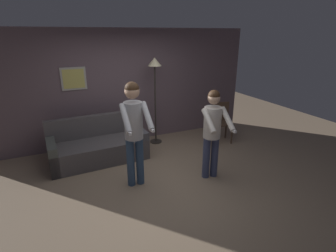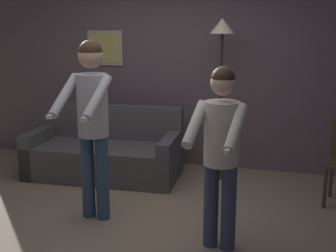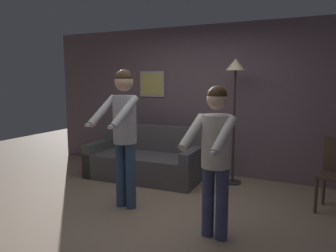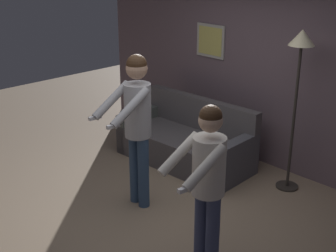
{
  "view_description": "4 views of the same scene",
  "coord_description": "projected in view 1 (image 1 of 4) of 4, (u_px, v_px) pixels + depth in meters",
  "views": [
    {
      "loc": [
        -1.45,
        -3.79,
        2.49
      ],
      "look_at": [
        0.19,
        -0.08,
        1.04
      ],
      "focal_mm": 28.0,
      "sensor_mm": 36.0,
      "label": 1
    },
    {
      "loc": [
        1.54,
        -4.02,
        2.0
      ],
      "look_at": [
        0.43,
        -0.01,
        1.03
      ],
      "focal_mm": 50.0,
      "sensor_mm": 36.0,
      "label": 2
    },
    {
      "loc": [
        1.96,
        -3.4,
        1.67
      ],
      "look_at": [
        0.36,
        -0.11,
        1.15
      ],
      "focal_mm": 35.0,
      "sensor_mm": 36.0,
      "label": 3
    },
    {
      "loc": [
        3.39,
        -3.06,
        2.85
      ],
      "look_at": [
        0.41,
        -0.19,
        1.26
      ],
      "focal_mm": 50.0,
      "sensor_mm": 36.0,
      "label": 4
    }
  ],
  "objects": [
    {
      "name": "ground_plane",
      "position": [
        156.0,
        181.0,
        4.65
      ],
      "size": [
        12.0,
        12.0,
        0.0
      ],
      "primitive_type": "plane",
      "color": "gray"
    },
    {
      "name": "back_wall_assembly",
      "position": [
        122.0,
        88.0,
        6.01
      ],
      "size": [
        6.4,
        0.09,
        2.6
      ],
      "color": "#6A565E",
      "rests_on": "ground_plane"
    },
    {
      "name": "couch",
      "position": [
        98.0,
        147.0,
        5.38
      ],
      "size": [
        1.94,
        0.94,
        0.87
      ],
      "color": "#524D4E",
      "rests_on": "ground_plane"
    },
    {
      "name": "torchiere_lamp",
      "position": [
        155.0,
        74.0,
        5.79
      ],
      "size": [
        0.31,
        0.31,
        1.99
      ],
      "color": "#332D28",
      "rests_on": "ground_plane"
    },
    {
      "name": "person_standing_left",
      "position": [
        134.0,
        125.0,
        4.19
      ],
      "size": [
        0.45,
        0.68,
        1.79
      ],
      "color": "#344D6F",
      "rests_on": "ground_plane"
    },
    {
      "name": "person_standing_right",
      "position": [
        213.0,
        127.0,
        4.49
      ],
      "size": [
        0.48,
        0.65,
        1.61
      ],
      "color": "#3F486D",
      "rests_on": "ground_plane"
    },
    {
      "name": "dining_chair_distant",
      "position": [
        221.0,
        119.0,
        6.28
      ],
      "size": [
        0.51,
        0.51,
        0.93
      ],
      "color": "#4C3828",
      "rests_on": "ground_plane"
    }
  ]
}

